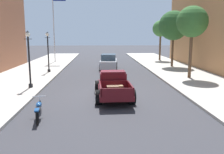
% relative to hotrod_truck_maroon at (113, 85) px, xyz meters
% --- Properties ---
extents(ground_plane, '(140.00, 140.00, 0.00)m').
position_rel_hotrod_truck_maroon_xyz_m(ground_plane, '(-0.18, 0.60, -0.75)').
color(ground_plane, '#333338').
extents(sidewalk_right, '(5.50, 64.00, 0.15)m').
position_rel_hotrod_truck_maroon_xyz_m(sidewalk_right, '(7.07, 0.60, -0.68)').
color(sidewalk_right, '#ADA89E').
rests_on(sidewalk_right, ground).
extents(hotrod_truck_maroon, '(2.28, 4.98, 1.58)m').
position_rel_hotrod_truck_maroon_xyz_m(hotrod_truck_maroon, '(0.00, 0.00, 0.00)').
color(hotrod_truck_maroon, '#510F14').
rests_on(hotrod_truck_maroon, ground).
extents(motorcycle_parked, '(0.63, 2.11, 0.93)m').
position_rel_hotrod_truck_maroon_xyz_m(motorcycle_parked, '(-3.52, -3.77, -0.31)').
color(motorcycle_parked, black).
rests_on(motorcycle_parked, ground).
extents(car_background_silver, '(2.11, 4.42, 1.65)m').
position_rel_hotrod_truck_maroon_xyz_m(car_background_silver, '(0.18, 11.93, 0.01)').
color(car_background_silver, '#B7B7BC').
rests_on(car_background_silver, ground).
extents(street_lamp_near, '(0.50, 0.32, 3.85)m').
position_rel_hotrod_truck_maroon_xyz_m(street_lamp_near, '(-5.55, 2.30, 1.63)').
color(street_lamp_near, black).
rests_on(street_lamp_near, sidewalk_left).
extents(street_lamp_far, '(0.50, 0.32, 3.85)m').
position_rel_hotrod_truck_maroon_xyz_m(street_lamp_far, '(-5.73, 9.32, 1.63)').
color(street_lamp_far, black).
rests_on(street_lamp_far, sidewalk_left).
extents(flagpole, '(1.74, 0.16, 9.16)m').
position_rel_hotrod_truck_maroon_xyz_m(flagpole, '(-6.53, 18.41, 5.02)').
color(flagpole, '#B2B2B7').
rests_on(flagpole, sidewalk_left).
extents(street_tree_nearest, '(2.54, 2.54, 5.88)m').
position_rel_hotrod_truck_maroon_xyz_m(street_tree_nearest, '(6.75, 5.47, 3.97)').
color(street_tree_nearest, brown).
rests_on(street_tree_nearest, sidewalk_right).
extents(street_tree_second, '(3.27, 3.27, 6.22)m').
position_rel_hotrod_truck_maroon_xyz_m(street_tree_second, '(7.48, 12.87, 3.96)').
color(street_tree_second, brown).
rests_on(street_tree_second, sidewalk_right).
extents(street_tree_third, '(2.24, 2.24, 5.54)m').
position_rel_hotrod_truck_maroon_xyz_m(street_tree_third, '(7.71, 19.52, 3.76)').
color(street_tree_third, brown).
rests_on(street_tree_third, sidewalk_right).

